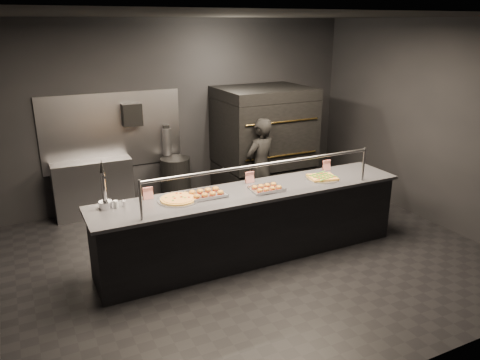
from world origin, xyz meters
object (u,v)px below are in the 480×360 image
Objects in this scene: slider_tray_a at (206,194)px; square_pizza at (322,177)px; beer_tap at (105,195)px; prep_shelf at (94,188)px; slider_tray_b at (267,188)px; worker at (260,167)px; service_counter at (252,223)px; pizza_oven at (263,143)px; trash_bin at (176,182)px; round_pizza at (178,199)px; fire_extinguisher at (167,141)px; towel_dispenser at (132,115)px.

slider_tray_a reaches higher than square_pizza.
slider_tray_a is at bearing -5.97° from beer_tap.
prep_shelf is 3.01m from slider_tray_b.
square_pizza is at bearing 84.86° from worker.
pizza_oven is (1.20, 1.90, 0.50)m from service_counter.
slider_tray_a is 1.66m from square_pizza.
prep_shelf is 2.51m from slider_tray_a.
square_pizza reaches higher than trash_bin.
trash_bin is at bearing 97.77° from service_counter.
round_pizza reaches higher than prep_shelf.
worker is at bearing -122.12° from pizza_oven.
fire_extinguisher is 1.10× the size of slider_tray_a.
square_pizza is (1.66, -0.09, -0.01)m from slider_tray_a.
pizza_oven is at bearing 29.69° from beer_tap.
service_counter is 1.90m from beer_tap.
trash_bin is (1.30, -0.14, -0.04)m from prep_shelf.
fire_extinguisher is 2.41m from round_pizza.
pizza_oven reaches higher than trash_bin.
trash_bin is at bearing -58.10° from worker.
prep_shelf is 1.31m from trash_bin.
service_counter is at bearing -81.70° from fire_extinguisher.
beer_tap is 1.29× the size of square_pizza.
towel_dispenser is 2.75m from slider_tray_b.
towel_dispenser reaches higher than slider_tray_a.
beer_tap is 2.85m from square_pizza.
prep_shelf is 2.38× the size of fire_extinguisher.
towel_dispenser is at bearing 97.38° from slider_tray_a.
pizza_oven is at bearing 40.19° from round_pizza.
slider_tray_b reaches higher than trash_bin.
fire_extinguisher is at bearing 56.93° from beer_tap.
trash_bin is 0.53× the size of worker.
service_counter is at bearing 154.67° from slider_tray_b.
prep_shelf is 2.64m from worker.
worker is (2.57, 1.04, -0.31)m from beer_tap.
pizza_oven is 4.27× the size of square_pizza.
beer_tap is at bearing 171.44° from round_pizza.
service_counter is at bearing -82.23° from trash_bin.
pizza_oven is 2.23m from towel_dispenser.
fire_extinguisher reaches higher than round_pizza.
service_counter reaches higher than fire_extinguisher.
slider_tray_b is at bearing -78.55° from trash_bin.
worker is (0.79, 1.24, 0.31)m from service_counter.
slider_tray_a is (-0.25, -2.32, -0.11)m from fire_extinguisher.
round_pizza reaches higher than trash_bin.
pizza_oven reaches higher than round_pizza.
pizza_oven is 2.88m from prep_shelf.
round_pizza is 0.32× the size of worker.
round_pizza is at bearing -74.08° from prep_shelf.
round_pizza is (-0.96, 0.08, 0.47)m from service_counter.
prep_shelf is 2.08× the size of beer_tap.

